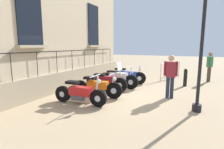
# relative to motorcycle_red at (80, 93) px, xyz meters

# --- Properties ---
(ground_plane) EXTENTS (60.00, 60.00, 0.00)m
(ground_plane) POSITION_rel_motorcycle_red_xyz_m (0.49, 2.01, -0.41)
(ground_plane) COLOR tan
(building_facade) EXTENTS (0.82, 10.18, 8.30)m
(building_facade) POSITION_rel_motorcycle_red_xyz_m (-2.28, 2.01, 3.61)
(building_facade) COLOR #C6B28E
(building_facade) RESTS_ON ground_plane
(motorcycle_red) EXTENTS (2.07, 0.72, 1.09)m
(motorcycle_red) POSITION_rel_motorcycle_red_xyz_m (0.00, 0.00, 0.00)
(motorcycle_red) COLOR black
(motorcycle_red) RESTS_ON ground_plane
(motorcycle_orange) EXTENTS (2.11, 0.68, 0.99)m
(motorcycle_orange) POSITION_rel_motorcycle_red_xyz_m (0.09, 1.02, 0.01)
(motorcycle_orange) COLOR black
(motorcycle_orange) RESTS_ON ground_plane
(motorcycle_maroon) EXTENTS (1.98, 0.70, 1.35)m
(motorcycle_maroon) POSITION_rel_motorcycle_red_xyz_m (0.02, 2.04, 0.03)
(motorcycle_maroon) COLOR black
(motorcycle_maroon) RESTS_ON ground_plane
(motorcycle_white) EXTENTS (2.16, 0.73, 1.06)m
(motorcycle_white) POSITION_rel_motorcycle_red_xyz_m (0.20, 2.93, 0.05)
(motorcycle_white) COLOR black
(motorcycle_white) RESTS_ON ground_plane
(motorcycle_blue) EXTENTS (2.16, 0.61, 1.02)m
(motorcycle_blue) POSITION_rel_motorcycle_red_xyz_m (0.23, 4.04, 0.01)
(motorcycle_blue) COLOR black
(motorcycle_blue) RESTS_ON ground_plane
(lamppost) EXTENTS (0.39, 1.09, 3.98)m
(lamppost) POSITION_rel_motorcycle_red_xyz_m (3.76, 1.01, 2.59)
(lamppost) COLOR black
(lamppost) RESTS_ON ground_plane
(crowd_barrier) EXTENTS (0.88, 2.07, 1.05)m
(crowd_barrier) POSITION_rel_motorcycle_red_xyz_m (2.25, 6.46, 0.16)
(crowd_barrier) COLOR #B7B7BF
(crowd_barrier) RESTS_ON ground_plane
(bollard) EXTENTS (0.18, 0.18, 0.91)m
(bollard) POSITION_rel_motorcycle_red_xyz_m (3.21, 4.69, 0.05)
(bollard) COLOR black
(bollard) RESTS_ON ground_plane
(pedestrian_standing) EXTENTS (0.35, 0.49, 1.71)m
(pedestrian_standing) POSITION_rel_motorcycle_red_xyz_m (4.38, 6.48, 0.56)
(pedestrian_standing) COLOR #47382D
(pedestrian_standing) RESTS_ON ground_plane
(pedestrian_walking) EXTENTS (0.52, 0.28, 1.72)m
(pedestrian_walking) POSITION_rel_motorcycle_red_xyz_m (2.78, 2.14, 0.57)
(pedestrian_walking) COLOR #23283D
(pedestrian_walking) RESTS_ON ground_plane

